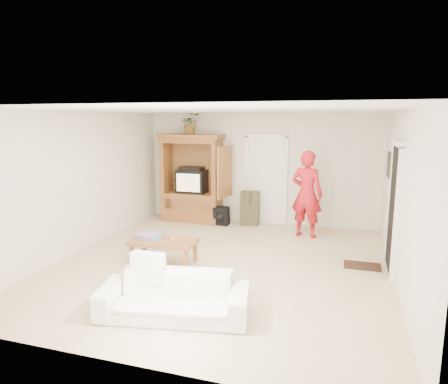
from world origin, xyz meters
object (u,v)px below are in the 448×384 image
Objects in this scene: coffee_table at (164,243)px; armoire at (193,184)px; sofa at (174,296)px; man at (307,194)px.

armoire is at bearing 99.83° from coffee_table.
man is at bearing 62.88° from sofa.
coffee_table is (-2.17, -2.36, -0.55)m from man.
sofa is (1.55, -4.60, -0.64)m from armoire.
coffee_table is at bearing -78.30° from armoire.
coffee_table is at bearing 109.00° from sofa.
man is at bearing 45.64° from coffee_table.
sofa is 1.64× the size of coffee_table.
man is 3.25m from coffee_table.
armoire is 4.89m from sofa.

